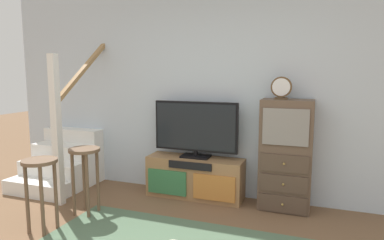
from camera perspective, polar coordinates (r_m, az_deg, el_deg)
back_wall at (r=4.40m, az=5.38°, el=4.80°), size 6.40×0.12×2.70m
media_console at (r=4.44m, az=0.49°, el=-9.52°), size 1.23×0.38×0.52m
television at (r=4.31m, az=0.60°, el=-1.33°), size 1.08×0.22×0.71m
side_cabinet at (r=4.12m, az=15.28°, el=-5.67°), size 0.58×0.38×1.28m
desk_clock at (r=4.00m, az=14.60°, el=5.15°), size 0.23×0.08×0.26m
staircase at (r=5.37m, az=-19.41°, el=-5.64°), size 1.00×1.36×2.20m
bar_stool_near at (r=3.76m, az=-23.83°, el=-8.85°), size 0.34×0.34×0.74m
bar_stool_far at (r=4.03m, az=-17.34°, el=-7.26°), size 0.34×0.34×0.75m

